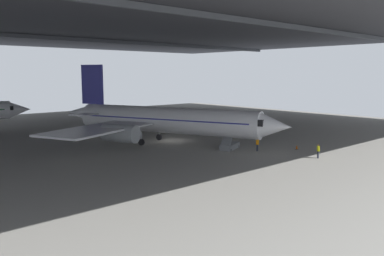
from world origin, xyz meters
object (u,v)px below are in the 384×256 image
crew_worker_by_stairs (257,144)px  traffic_cone_orange (297,147)px  airplane_main (163,120)px  boarding_stairs (230,143)px  crew_worker_near_nose (318,150)px  baggage_tug (131,130)px

crew_worker_by_stairs → traffic_cone_orange: bearing=-28.1°
airplane_main → traffic_cone_orange: bearing=-54.9°
boarding_stairs → crew_worker_by_stairs: bearing=-69.1°
crew_worker_near_nose → crew_worker_by_stairs: size_ratio=0.98×
airplane_main → traffic_cone_orange: 18.71m
baggage_tug → airplane_main: bearing=-99.6°
airplane_main → baggage_tug: (1.91, 11.24, -2.88)m
traffic_cone_orange → baggage_tug: size_ratio=0.26×
crew_worker_by_stairs → traffic_cone_orange: size_ratio=2.86×
baggage_tug → crew_worker_by_stairs: bearing=-80.9°
crew_worker_by_stairs → baggage_tug: (-3.78, 23.71, -0.46)m
boarding_stairs → crew_worker_by_stairs: 3.78m
boarding_stairs → crew_worker_by_stairs: size_ratio=2.68×
airplane_main → crew_worker_near_nose: 21.50m
traffic_cone_orange → crew_worker_by_stairs: bearing=151.9°
crew_worker_by_stairs → baggage_tug: 24.02m
crew_worker_near_nose → baggage_tug: crew_worker_near_nose is taller
boarding_stairs → traffic_cone_orange: bearing=-44.5°
boarding_stairs → traffic_cone_orange: (6.26, -6.15, -0.44)m
airplane_main → traffic_cone_orange: size_ratio=56.98×
airplane_main → baggage_tug: size_ratio=14.73×
airplane_main → crew_worker_near_nose: bearing=-68.9°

